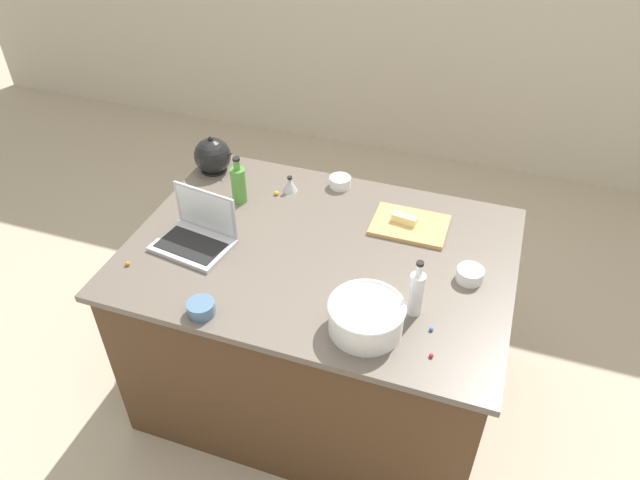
% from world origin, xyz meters
% --- Properties ---
extents(ground_plane, '(12.00, 12.00, 0.00)m').
position_xyz_m(ground_plane, '(0.00, 0.00, 0.00)').
color(ground_plane, '#B7A88E').
extents(island_counter, '(1.59, 1.14, 0.90)m').
position_xyz_m(island_counter, '(0.00, 0.00, 0.45)').
color(island_counter, '#4C331E').
rests_on(island_counter, ground).
extents(laptop, '(0.34, 0.27, 0.22)m').
position_xyz_m(laptop, '(-0.50, -0.12, 0.95)').
color(laptop, '#B7B7BC').
rests_on(laptop, island_counter).
extents(mixing_bowl_large, '(0.28, 0.28, 0.12)m').
position_xyz_m(mixing_bowl_large, '(0.30, -0.37, 0.96)').
color(mixing_bowl_large, white).
rests_on(mixing_bowl_large, island_counter).
extents(bottle_olive, '(0.07, 0.07, 0.23)m').
position_xyz_m(bottle_olive, '(-0.46, 0.21, 0.99)').
color(bottle_olive, '#4C8C38').
rests_on(bottle_olive, island_counter).
extents(bottle_vinegar, '(0.06, 0.06, 0.24)m').
position_xyz_m(bottle_vinegar, '(0.44, -0.23, 1.00)').
color(bottle_vinegar, white).
rests_on(bottle_vinegar, island_counter).
extents(kettle, '(0.21, 0.18, 0.20)m').
position_xyz_m(kettle, '(-0.70, 0.41, 0.98)').
color(kettle, black).
rests_on(kettle, island_counter).
extents(cutting_board, '(0.32, 0.23, 0.02)m').
position_xyz_m(cutting_board, '(0.32, 0.27, 0.91)').
color(cutting_board, tan).
rests_on(cutting_board, island_counter).
extents(butter_stick_left, '(0.11, 0.05, 0.04)m').
position_xyz_m(butter_stick_left, '(0.29, 0.27, 0.94)').
color(butter_stick_left, '#F4E58C').
rests_on(butter_stick_left, cutting_board).
extents(ramekin_small, '(0.11, 0.11, 0.05)m').
position_xyz_m(ramekin_small, '(0.61, 0.02, 0.93)').
color(ramekin_small, white).
rests_on(ramekin_small, island_counter).
extents(ramekin_medium, '(0.10, 0.10, 0.05)m').
position_xyz_m(ramekin_medium, '(-0.29, -0.49, 0.93)').
color(ramekin_medium, slate).
rests_on(ramekin_medium, island_counter).
extents(ramekin_wide, '(0.10, 0.10, 0.05)m').
position_xyz_m(ramekin_wide, '(-0.06, 0.48, 0.93)').
color(ramekin_wide, white).
rests_on(ramekin_wide, island_counter).
extents(kitchen_timer, '(0.07, 0.07, 0.08)m').
position_xyz_m(kitchen_timer, '(-0.28, 0.36, 0.94)').
color(kitchen_timer, '#B2B2B7').
rests_on(kitchen_timer, island_counter).
extents(candy_0, '(0.02, 0.02, 0.02)m').
position_xyz_m(candy_0, '(-0.70, -0.35, 0.91)').
color(candy_0, orange).
rests_on(candy_0, island_counter).
extents(candy_1, '(0.01, 0.01, 0.01)m').
position_xyz_m(candy_1, '(0.52, -0.30, 0.91)').
color(candy_1, blue).
rests_on(candy_1, island_counter).
extents(candy_2, '(0.02, 0.02, 0.02)m').
position_xyz_m(candy_2, '(-0.32, 0.31, 0.91)').
color(candy_2, yellow).
rests_on(candy_2, island_counter).
extents(candy_3, '(0.02, 0.02, 0.02)m').
position_xyz_m(candy_3, '(0.55, -0.42, 0.91)').
color(candy_3, red).
rests_on(candy_3, island_counter).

